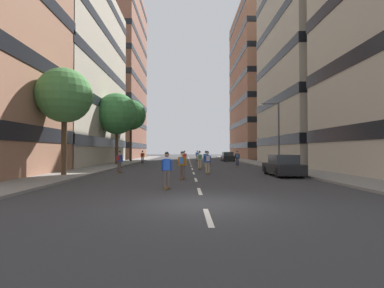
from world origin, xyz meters
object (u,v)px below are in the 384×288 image
Objects in this scene: parked_car_near at (283,166)px; skater_9 at (182,163)px; skater_2 at (142,156)px; skater_8 at (206,158)px; street_tree_mid at (64,96)px; parked_car_mid at (228,157)px; skater_3 at (200,159)px; skater_4 at (167,168)px; skater_6 at (119,160)px; streetlamp_right at (275,127)px; skater_0 at (197,155)px; street_tree_near at (117,114)px; street_tree_far at (131,115)px; skater_1 at (208,161)px; skater_7 at (184,157)px; skater_5 at (237,157)px.

parked_car_near is 7.49m from skater_9.
skater_2 and skater_8 have the same top height.
parked_car_near is 16.18m from street_tree_mid.
parked_car_mid is 20.34m from skater_3.
skater_2 is at bearing 124.15° from skater_3.
skater_4 is 10.98m from skater_6.
streetlamp_right is 19.62m from skater_0.
street_tree_mid is 4.18× the size of skater_0.
parked_car_mid is 15.61m from skater_2.
street_tree_near reaches higher than parked_car_mid.
street_tree_far reaches higher than streetlamp_right.
street_tree_far is 5.30× the size of skater_6.
skater_7 is at bearing 98.76° from skater_1.
skater_4 is (7.57, -30.52, -6.23)m from street_tree_far.
parked_car_near is 2.47× the size of skater_0.
skater_6 and skater_9 have the same top height.
skater_4 is 1.00× the size of skater_9.
skater_0 is at bearing 68.85° from street_tree_mid.
parked_car_near is at bearing 0.92° from street_tree_mid.
streetlamp_right is 18.06m from skater_2.
street_tree_mid is 4.18× the size of skater_5.
street_tree_far is 8.79m from skater_2.
skater_8 is (0.31, -15.85, 0.03)m from skater_0.
skater_4 is at bearing -65.46° from skater_6.
skater_5 is at bearing 70.21° from skater_4.
skater_4 is 1.00× the size of skater_5.
skater_8 is at bearing 43.59° from skater_6.
skater_0 is at bearing 88.45° from skater_3.
skater_7 is at bearing 63.68° from skater_6.
skater_5 reaches higher than parked_car_mid.
skater_9 reaches higher than parked_car_mid.
skater_4 is 1.00× the size of skater_7.
parked_car_near is 0.51× the size of street_tree_near.
street_tree_far is 5.30× the size of skater_1.
skater_0 is at bearing 14.05° from street_tree_far.
skater_6 is at bearing -117.42° from parked_car_mid.
skater_4 is at bearing -98.41° from skater_9.
skater_6 is at bearing 49.90° from street_tree_mid.
skater_5 is 1.00× the size of skater_6.
streetlamp_right is (17.52, -15.40, -3.08)m from street_tree_far.
skater_1 is at bearing 160.11° from parked_car_near.
street_tree_far reaches higher than street_tree_near.
skater_5 is (4.49, 4.39, 0.00)m from skater_3.
streetlamp_right reaches higher than skater_2.
street_tree_near is 1.34× the size of streetlamp_right.
skater_7 is at bearing 87.98° from skater_4.
street_tree_near reaches higher than skater_5.
parked_car_near is 22.20m from street_tree_near.
parked_car_near is 0.47× the size of street_tree_far.
street_tree_near reaches higher than streetlamp_right.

